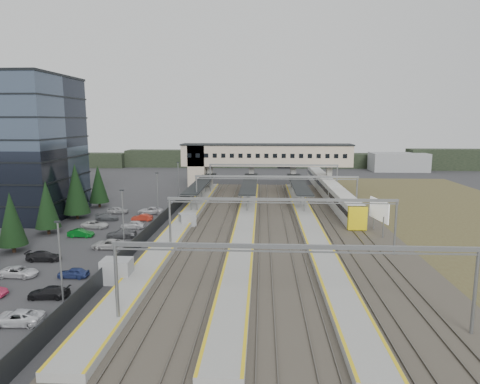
# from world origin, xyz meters

# --- Properties ---
(ground) EXTENTS (220.00, 220.00, 0.00)m
(ground) POSITION_xyz_m (0.00, 0.00, 0.00)
(ground) COLOR #2B2B2D
(ground) RESTS_ON ground
(conifer_row) EXTENTS (4.42, 49.82, 9.50)m
(conifer_row) POSITION_xyz_m (-22.00, -3.86, 4.84)
(conifer_row) COLOR black
(conifer_row) RESTS_ON ground
(car_park) EXTENTS (10.44, 44.67, 1.29)m
(car_park) POSITION_xyz_m (-13.24, -5.65, 0.60)
(car_park) COLOR #AFAFB4
(car_park) RESTS_ON ground
(lampposts) EXTENTS (0.50, 53.25, 8.07)m
(lampposts) POSITION_xyz_m (-8.00, 1.25, 4.34)
(lampposts) COLOR slate
(lampposts) RESTS_ON ground
(fence) EXTENTS (0.08, 90.00, 2.00)m
(fence) POSITION_xyz_m (-6.50, 5.00, 1.00)
(fence) COLOR #26282B
(fence) RESTS_ON ground
(relay_cabin_near) EXTENTS (3.00, 2.21, 2.49)m
(relay_cabin_near) POSITION_xyz_m (-5.37, -18.42, 1.25)
(relay_cabin_near) COLOR gray
(relay_cabin_near) RESTS_ON ground
(relay_cabin_far) EXTENTS (3.01, 2.81, 2.20)m
(relay_cabin_far) POSITION_xyz_m (-2.15, 5.18, 1.10)
(relay_cabin_far) COLOR gray
(relay_cabin_far) RESTS_ON ground
(rail_corridor) EXTENTS (34.00, 90.00, 0.92)m
(rail_corridor) POSITION_xyz_m (9.34, 5.00, 0.29)
(rail_corridor) COLOR #3A362B
(rail_corridor) RESTS_ON ground
(canopies) EXTENTS (23.10, 30.00, 3.28)m
(canopies) POSITION_xyz_m (7.00, 27.00, 3.92)
(canopies) COLOR black
(canopies) RESTS_ON ground
(footbridge) EXTENTS (40.40, 6.40, 11.20)m
(footbridge) POSITION_xyz_m (7.70, 42.00, 7.93)
(footbridge) COLOR tan
(footbridge) RESTS_ON ground
(gantries) EXTENTS (28.40, 62.28, 7.17)m
(gantries) POSITION_xyz_m (12.00, 3.00, 6.00)
(gantries) COLOR slate
(gantries) RESTS_ON ground
(train) EXTENTS (2.84, 59.36, 3.58)m
(train) POSITION_xyz_m (24.00, 32.89, 2.03)
(train) COLOR beige
(train) RESTS_ON ground
(billboard) EXTENTS (1.24, 6.03, 5.21)m
(billboard) POSITION_xyz_m (26.76, 2.35, 3.51)
(billboard) COLOR slate
(billboard) RESTS_ON ground
(treeline_far) EXTENTS (170.00, 19.00, 7.00)m
(treeline_far) POSITION_xyz_m (23.81, 92.28, 2.95)
(treeline_far) COLOR black
(treeline_far) RESTS_ON ground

